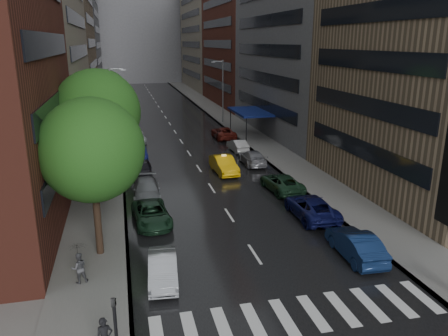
{
  "coord_description": "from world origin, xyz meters",
  "views": [
    {
      "loc": [
        -6.97,
        -17.6,
        11.77
      ],
      "look_at": [
        0.0,
        11.59,
        3.0
      ],
      "focal_mm": 35.0,
      "sensor_mm": 36.0,
      "label": 1
    }
  ],
  "objects": [
    {
      "name": "tree_mid",
      "position": [
        -8.6,
        15.07,
        6.79
      ],
      "size": [
        6.22,
        6.22,
        9.92
      ],
      "color": "#382619",
      "rests_on": "ground"
    },
    {
      "name": "sidewalk_left",
      "position": [
        -9.0,
        50.0,
        0.07
      ],
      "size": [
        4.0,
        140.0,
        0.15
      ],
      "primitive_type": "cube",
      "color": "gray",
      "rests_on": "ground"
    },
    {
      "name": "tree_near",
      "position": [
        -8.6,
        5.96,
        6.17
      ],
      "size": [
        5.65,
        5.65,
        9.01
      ],
      "color": "#382619",
      "rests_on": "ground"
    },
    {
      "name": "ground",
      "position": [
        0.0,
        0.0,
        0.0
      ],
      "size": [
        220.0,
        220.0,
        0.0
      ],
      "primitive_type": "plane",
      "color": "gray",
      "rests_on": "ground"
    },
    {
      "name": "ped_black_umbrella",
      "position": [
        -9.47,
        2.89,
        1.39
      ],
      "size": [
        0.96,
        0.98,
        2.09
      ],
      "color": "#4A4B4F",
      "rests_on": "sidewalk_left"
    },
    {
      "name": "tree_far",
      "position": [
        -8.6,
        31.12,
        6.1
      ],
      "size": [
        5.6,
        5.6,
        8.92
      ],
      "color": "#382619",
      "rests_on": "ground"
    },
    {
      "name": "buildings_right",
      "position": [
        15.0,
        56.7,
        15.03
      ],
      "size": [
        8.05,
        109.1,
        36.0
      ],
      "color": "#937A5B",
      "rests_on": "ground"
    },
    {
      "name": "taxi",
      "position": [
        1.99,
        19.99,
        0.8
      ],
      "size": [
        1.93,
        4.92,
        1.6
      ],
      "primitive_type": "imported",
      "rotation": [
        0.0,
        0.0,
        0.05
      ],
      "color": "#F1B10C",
      "rests_on": "ground"
    },
    {
      "name": "building_far",
      "position": [
        0.0,
        118.0,
        16.0
      ],
      "size": [
        40.0,
        14.0,
        32.0
      ],
      "primitive_type": "cube",
      "color": "slate",
      "rests_on": "ground"
    },
    {
      "name": "parked_cars_right",
      "position": [
        5.4,
        17.68,
        0.72
      ],
      "size": [
        2.61,
        37.13,
        1.57
      ],
      "color": "#0F2249",
      "rests_on": "ground"
    },
    {
      "name": "traffic_light",
      "position": [
        -7.6,
        -4.49,
        2.23
      ],
      "size": [
        0.18,
        0.15,
        3.45
      ],
      "color": "black",
      "rests_on": "sidewalk_left"
    },
    {
      "name": "buildings_left",
      "position": [
        -15.0,
        58.79,
        15.99
      ],
      "size": [
        8.0,
        108.0,
        38.0
      ],
      "color": "maroon",
      "rests_on": "ground"
    },
    {
      "name": "parked_cars_left",
      "position": [
        -5.4,
        18.65,
        0.7
      ],
      "size": [
        2.63,
        36.91,
        1.45
      ],
      "color": "#ABAEB5",
      "rests_on": "ground"
    },
    {
      "name": "crosswalk",
      "position": [
        0.2,
        -2.0,
        0.01
      ],
      "size": [
        13.15,
        2.8,
        0.01
      ],
      "color": "silver",
      "rests_on": "ground"
    },
    {
      "name": "awning",
      "position": [
        8.98,
        35.0,
        3.13
      ],
      "size": [
        4.0,
        8.0,
        3.12
      ],
      "color": "navy",
      "rests_on": "sidewalk_right"
    },
    {
      "name": "street_lamp_right",
      "position": [
        7.72,
        45.0,
        4.89
      ],
      "size": [
        1.74,
        0.22,
        9.0
      ],
      "color": "gray",
      "rests_on": "sidewalk_right"
    },
    {
      "name": "road",
      "position": [
        0.0,
        50.0,
        0.01
      ],
      "size": [
        14.0,
        140.0,
        0.01
      ],
      "primitive_type": "cube",
      "color": "black",
      "rests_on": "ground"
    },
    {
      "name": "street_lamp_left",
      "position": [
        -7.72,
        30.0,
        4.89
      ],
      "size": [
        1.74,
        0.22,
        9.0
      ],
      "color": "gray",
      "rests_on": "sidewalk_left"
    },
    {
      "name": "sidewalk_right",
      "position": [
        9.0,
        50.0,
        0.07
      ],
      "size": [
        4.0,
        140.0,
        0.15
      ],
      "primitive_type": "cube",
      "color": "gray",
      "rests_on": "ground"
    }
  ]
}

